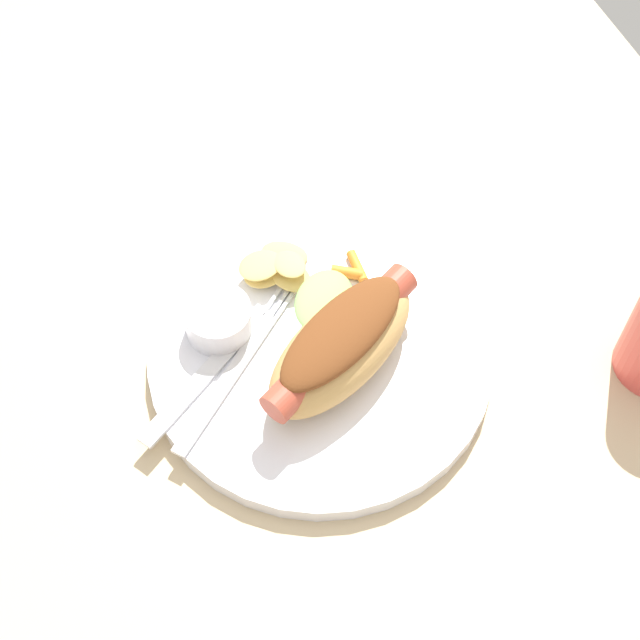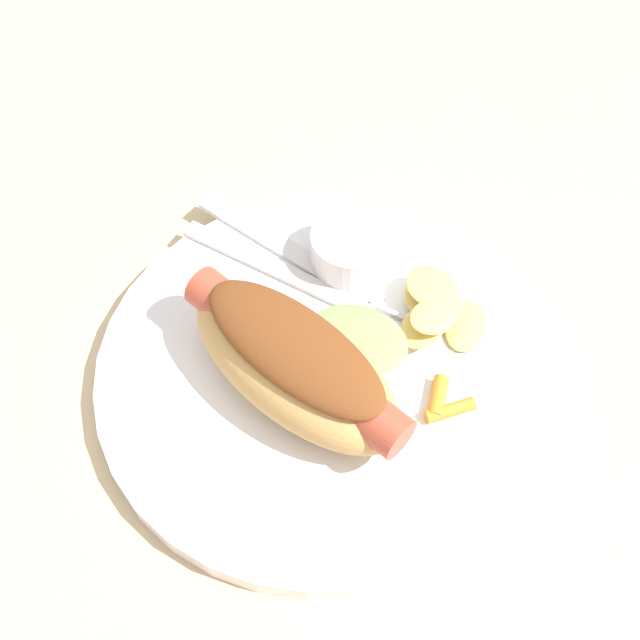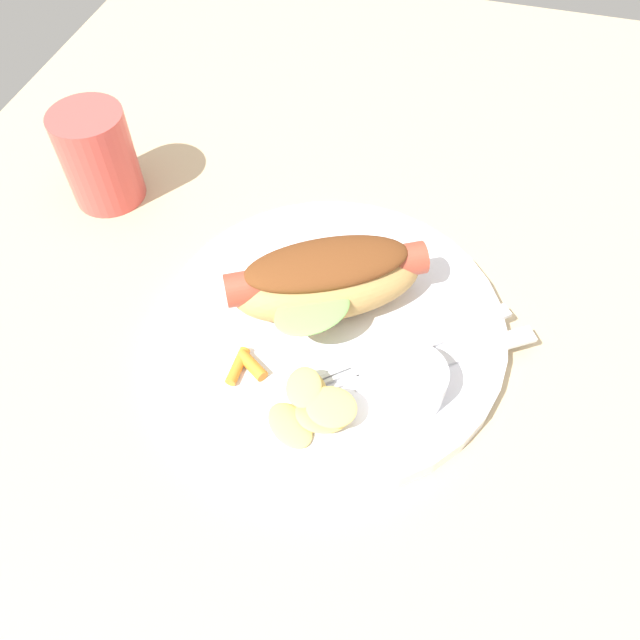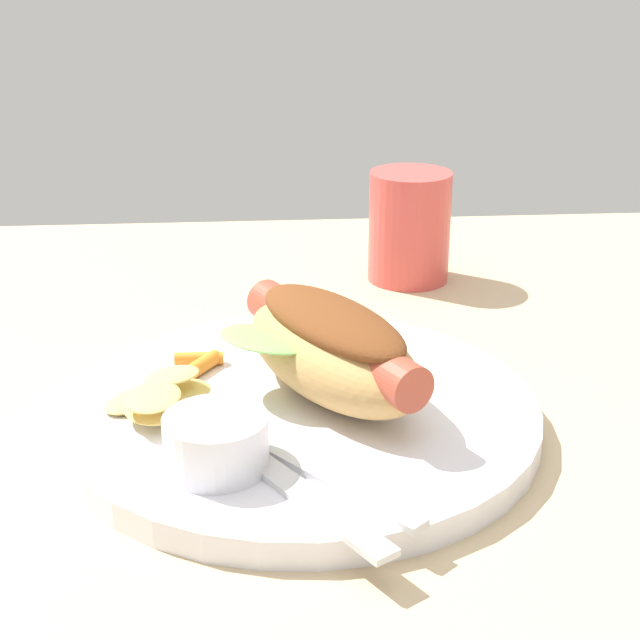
# 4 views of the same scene
# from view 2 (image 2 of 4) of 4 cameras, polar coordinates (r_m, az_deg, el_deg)

# --- Properties ---
(ground_plane) EXTENTS (1.20, 0.90, 0.02)m
(ground_plane) POSITION_cam_2_polar(r_m,az_deg,el_deg) (0.56, 1.14, -2.09)
(ground_plane) COLOR tan
(plate) EXTENTS (0.28, 0.28, 0.02)m
(plate) POSITION_cam_2_polar(r_m,az_deg,el_deg) (0.53, -0.06, -3.57)
(plate) COLOR white
(plate) RESTS_ON ground_plane
(hot_dog) EXTENTS (0.14, 0.16, 0.06)m
(hot_dog) POSITION_cam_2_polar(r_m,az_deg,el_deg) (0.49, -1.59, -2.80)
(hot_dog) COLOR tan
(hot_dog) RESTS_ON plate
(sauce_ramekin) EXTENTS (0.05, 0.05, 0.03)m
(sauce_ramekin) POSITION_cam_2_polar(r_m,az_deg,el_deg) (0.56, 2.13, 4.81)
(sauce_ramekin) COLOR white
(sauce_ramekin) RESTS_ON plate
(fork) EXTENTS (0.12, 0.14, 0.00)m
(fork) POSITION_cam_2_polar(r_m,az_deg,el_deg) (0.56, -1.99, 2.99)
(fork) COLOR silver
(fork) RESTS_ON plate
(knife) EXTENTS (0.09, 0.13, 0.00)m
(knife) POSITION_cam_2_polar(r_m,az_deg,el_deg) (0.57, -2.14, 4.73)
(knife) COLOR silver
(knife) RESTS_ON plate
(chips_pile) EXTENTS (0.07, 0.07, 0.02)m
(chips_pile) POSITION_cam_2_polar(r_m,az_deg,el_deg) (0.54, 7.90, 0.78)
(chips_pile) COLOR #E5C266
(chips_pile) RESTS_ON plate
(carrot_garnish) EXTENTS (0.03, 0.03, 0.01)m
(carrot_garnish) POSITION_cam_2_polar(r_m,az_deg,el_deg) (0.51, 8.33, -5.56)
(carrot_garnish) COLOR orange
(carrot_garnish) RESTS_ON plate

